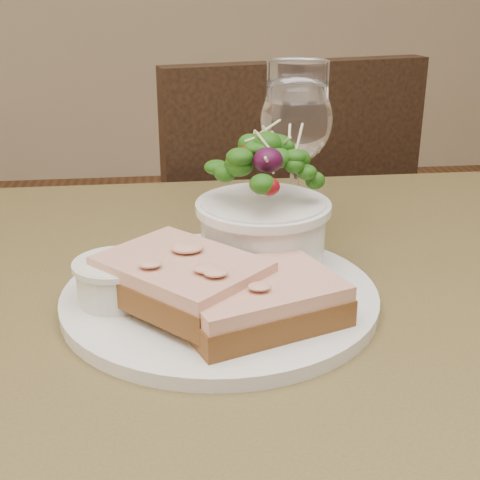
{
  "coord_description": "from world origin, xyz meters",
  "views": [
    {
      "loc": [
        -0.07,
        -0.5,
        1.02
      ],
      "look_at": [
        -0.01,
        0.03,
        0.81
      ],
      "focal_mm": 50.0,
      "sensor_mm": 36.0,
      "label": 1
    }
  ],
  "objects": [
    {
      "name": "cafe_table",
      "position": [
        0.0,
        0.0,
        0.65
      ],
      "size": [
        0.8,
        0.8,
        0.75
      ],
      "color": "#4D4021",
      "rests_on": "ground"
    },
    {
      "name": "chair_far",
      "position": [
        0.1,
        0.66,
        0.29
      ],
      "size": [
        0.5,
        0.5,
        0.9
      ],
      "rotation": [
        0.0,
        0.0,
        3.35
      ],
      "color": "black",
      "rests_on": "ground"
    },
    {
      "name": "dinner_plate",
      "position": [
        -0.02,
        0.03,
        0.76
      ],
      "size": [
        0.28,
        0.28,
        0.01
      ],
      "primitive_type": "cylinder",
      "color": "silver",
      "rests_on": "cafe_table"
    },
    {
      "name": "sandwich_front",
      "position": [
        0.0,
        -0.02,
        0.78
      ],
      "size": [
        0.15,
        0.13,
        0.03
      ],
      "rotation": [
        0.0,
        0.0,
        0.34
      ],
      "color": "#472513",
      "rests_on": "dinner_plate"
    },
    {
      "name": "sandwich_back",
      "position": [
        -0.06,
        0.0,
        0.79
      ],
      "size": [
        0.16,
        0.16,
        0.03
      ],
      "rotation": [
        0.0,
        0.0,
        -0.82
      ],
      "color": "#472513",
      "rests_on": "dinner_plate"
    },
    {
      "name": "ramekin",
      "position": [
        -0.11,
        0.02,
        0.78
      ],
      "size": [
        0.06,
        0.06,
        0.04
      ],
      "color": "silver",
      "rests_on": "dinner_plate"
    },
    {
      "name": "salad_bowl",
      "position": [
        0.02,
        0.09,
        0.82
      ],
      "size": [
        0.12,
        0.12,
        0.13
      ],
      "color": "silver",
      "rests_on": "dinner_plate"
    },
    {
      "name": "garnish",
      "position": [
        -0.1,
        0.1,
        0.77
      ],
      "size": [
        0.05,
        0.04,
        0.02
      ],
      "color": "#123509",
      "rests_on": "dinner_plate"
    },
    {
      "name": "wine_glass",
      "position": [
        0.07,
        0.18,
        0.87
      ],
      "size": [
        0.08,
        0.08,
        0.18
      ],
      "color": "white",
      "rests_on": "cafe_table"
    }
  ]
}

